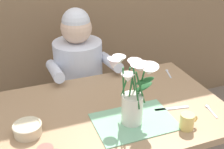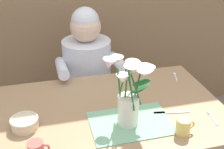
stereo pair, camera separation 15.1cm
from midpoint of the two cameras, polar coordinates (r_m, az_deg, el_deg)
dining_table at (r=1.62m, az=2.70°, el=-9.67°), size 1.20×0.80×0.74m
seated_person at (r=2.15m, az=-2.73°, el=-1.85°), size 0.45×0.47×1.14m
striped_placemat at (r=1.46m, az=6.68°, el=-9.48°), size 0.40×0.28×0.00m
flower_vase at (r=1.36m, az=6.80°, el=-3.15°), size 0.27×0.27×0.36m
ceramic_bowl at (r=1.45m, az=-13.95°, el=-9.26°), size 0.14×0.14×0.06m
dinner_knife at (r=1.57m, az=14.35°, el=-7.29°), size 0.19×0.05×0.00m
tea_cup at (r=1.43m, az=16.87°, el=-9.83°), size 0.09×0.07×0.08m
spoon_0 at (r=1.61m, az=21.46°, el=-7.57°), size 0.04×0.12×0.01m
spoon_1 at (r=1.94m, az=14.47°, el=-0.21°), size 0.05×0.12×0.01m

